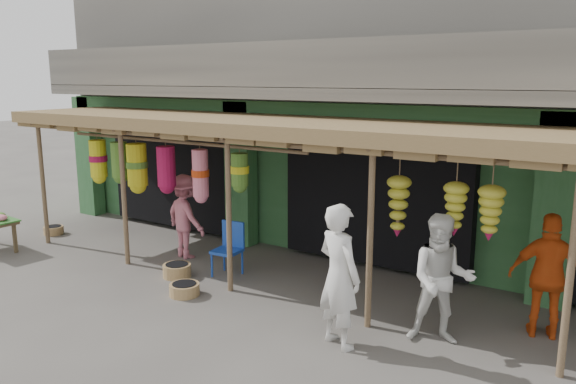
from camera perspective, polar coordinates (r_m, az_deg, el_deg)
The scene contains 11 objects.
ground at distance 8.88m, azimuth 2.67°, elevation -11.50°, with size 80.00×80.00×0.00m, color #514C47.
building at distance 12.62m, azimuth 14.33°, elevation 10.73°, with size 16.40×6.80×7.00m.
awning at distance 9.01m, azimuth 4.35°, elevation 5.81°, with size 14.00×2.70×2.79m.
blue_chair at distance 10.11m, azimuth -5.96°, elevation -5.43°, with size 0.49×0.50×0.96m.
basket_left at distance 13.75m, azimuth -22.71°, elevation -3.60°, with size 0.43×0.43×0.18m, color #9B6846.
basket_mid at distance 9.41m, azimuth -10.48°, elevation -9.71°, with size 0.49×0.49×0.19m, color #976B44.
basket_right at distance 10.24m, azimuth -11.21°, elevation -7.83°, with size 0.50×0.50×0.23m, color #A3894C.
person_front at distance 7.37m, azimuth 5.21°, elevation -8.47°, with size 0.70×0.46×1.92m, color silver.
person_right at distance 7.72m, azimuth 15.35°, elevation -8.57°, with size 0.85×0.66×1.76m, color silver.
person_vendor at distance 8.37m, azimuth 24.97°, elevation -7.76°, with size 1.01×0.42×1.73m, color #D04A13.
person_shopper at distance 11.10m, azimuth -10.35°, elevation -2.45°, with size 1.06×0.61×1.65m, color #C06674.
Camera 1 is at (4.13, -7.05, 3.49)m, focal length 35.00 mm.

